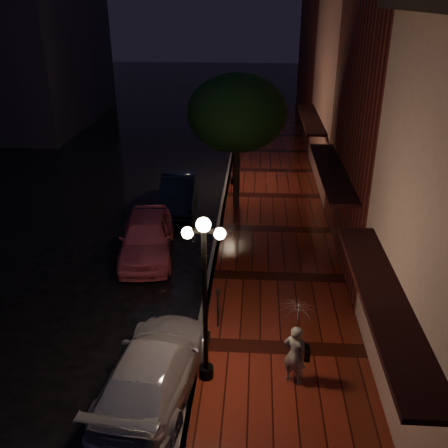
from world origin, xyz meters
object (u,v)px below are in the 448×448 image
at_px(streetlamp_far, 234,136).
at_px(navy_car, 178,192).
at_px(streetlamp_near, 205,292).
at_px(silver_car, 154,369).
at_px(parking_meter, 218,304).
at_px(pink_car, 147,237).
at_px(woman_with_umbrella, 297,331).
at_px(street_tree, 237,115).

height_order(streetlamp_far, navy_car, streetlamp_far).
bearing_deg(streetlamp_near, silver_car, -159.58).
height_order(silver_car, parking_meter, silver_car).
height_order(streetlamp_near, parking_meter, streetlamp_near).
bearing_deg(silver_car, parking_meter, -110.69).
relative_size(pink_car, woman_with_umbrella, 2.03).
height_order(streetlamp_near, woman_with_umbrella, streetlamp_near).
xyz_separation_m(streetlamp_near, parking_meter, (0.13, 2.10, -1.71)).
xyz_separation_m(streetlamp_near, pink_car, (-2.82, 6.45, -1.82)).
relative_size(streetlamp_far, silver_car, 0.90).
bearing_deg(silver_car, navy_car, -77.48).
height_order(navy_car, silver_car, navy_car).
distance_m(pink_car, silver_car, 7.08).
height_order(navy_car, parking_meter, navy_car).
xyz_separation_m(streetlamp_far, street_tree, (0.26, -3.01, 1.64)).
distance_m(pink_car, parking_meter, 5.26).
distance_m(streetlamp_near, woman_with_umbrella, 2.35).
xyz_separation_m(silver_car, woman_with_umbrella, (3.34, 0.44, 0.94)).
xyz_separation_m(street_tree, pink_car, (-3.07, -4.54, -3.47)).
height_order(streetlamp_far, silver_car, streetlamp_far).
bearing_deg(streetlamp_near, woman_with_umbrella, -0.14).
bearing_deg(street_tree, pink_car, -124.09).
height_order(street_tree, navy_car, street_tree).
height_order(street_tree, parking_meter, street_tree).
height_order(streetlamp_far, parking_meter, streetlamp_far).
relative_size(streetlamp_near, navy_car, 0.99).
xyz_separation_m(woman_with_umbrella, parking_meter, (-2.02, 2.10, -0.74)).
bearing_deg(silver_car, streetlamp_near, -152.83).
bearing_deg(streetlamp_far, silver_car, -94.71).
bearing_deg(navy_car, pink_car, -98.72).
distance_m(silver_car, woman_with_umbrella, 3.49).
relative_size(streetlamp_near, woman_with_umbrella, 1.92).
relative_size(streetlamp_far, parking_meter, 3.53).
xyz_separation_m(streetlamp_near, streetlamp_far, (0.00, 14.00, 0.00)).
bearing_deg(streetlamp_far, navy_car, -130.28).
bearing_deg(woman_with_umbrella, parking_meter, -21.18).
bearing_deg(pink_car, streetlamp_far, 61.87).
bearing_deg(parking_meter, navy_car, 82.65).
bearing_deg(pink_car, navy_car, 76.93).
xyz_separation_m(silver_car, parking_meter, (1.32, 2.54, 0.19)).
bearing_deg(parking_meter, silver_car, -140.10).
bearing_deg(street_tree, silver_car, -97.22).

